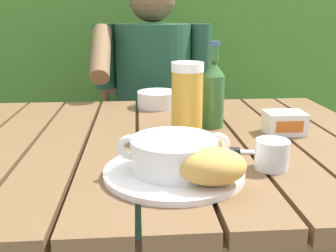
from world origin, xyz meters
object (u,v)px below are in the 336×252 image
at_px(chair_near_diner, 152,145).
at_px(person_eating, 153,99).
at_px(serving_plate, 174,172).
at_px(table_knife, 239,151).
at_px(butter_tub, 284,123).
at_px(water_glass_small, 272,154).
at_px(beer_bottle, 213,93).
at_px(diner_bowl, 158,99).
at_px(soup_bowl, 174,153).
at_px(bread_roll, 211,166).
at_px(beer_glass, 187,100).

relative_size(chair_near_diner, person_eating, 0.72).
distance_m(serving_plate, table_knife, 0.19).
xyz_separation_m(chair_near_diner, table_knife, (0.16, -1.00, 0.33)).
xyz_separation_m(chair_near_diner, butter_tub, (0.31, -0.86, 0.35)).
bearing_deg(table_knife, water_glass_small, -66.02).
bearing_deg(beer_bottle, diner_bowl, 118.60).
distance_m(soup_bowl, diner_bowl, 0.58).
xyz_separation_m(person_eating, serving_plate, (0.00, -0.91, 0.05)).
height_order(chair_near_diner, butter_tub, chair_near_diner).
xyz_separation_m(chair_near_diner, person_eating, (-0.00, -0.19, 0.28)).
bearing_deg(diner_bowl, bread_roll, -84.70).
xyz_separation_m(person_eating, beer_bottle, (0.14, -0.59, 0.14)).
bearing_deg(bread_roll, person_eating, 93.65).
distance_m(beer_glass, table_knife, 0.20).
height_order(beer_glass, beer_bottle, beer_bottle).
relative_size(beer_bottle, diner_bowl, 1.72).
bearing_deg(person_eating, soup_bowl, -89.81).
height_order(person_eating, serving_plate, person_eating).
distance_m(person_eating, butter_tub, 0.74).
bearing_deg(diner_bowl, water_glass_small, -70.43).
bearing_deg(diner_bowl, beer_bottle, -61.40).
bearing_deg(serving_plate, beer_glass, 77.31).
distance_m(serving_plate, water_glass_small, 0.20).
distance_m(chair_near_diner, water_glass_small, 1.17).
bearing_deg(beer_glass, bread_roll, -89.44).
bearing_deg(bread_roll, beer_glass, 90.56).
relative_size(serving_plate, table_knife, 1.76).
bearing_deg(beer_bottle, person_eating, 103.37).
height_order(soup_bowl, table_knife, soup_bowl).
distance_m(soup_bowl, butter_tub, 0.40).
bearing_deg(person_eating, water_glass_small, -77.32).
xyz_separation_m(person_eating, table_knife, (0.16, -0.80, 0.05)).
bearing_deg(diner_bowl, person_eating, 90.47).
distance_m(butter_tub, diner_bowl, 0.45).
height_order(soup_bowl, beer_glass, beer_glass).
bearing_deg(bread_roll, diner_bowl, 95.30).
relative_size(serving_plate, beer_glass, 1.46).
bearing_deg(water_glass_small, beer_glass, 121.17).
xyz_separation_m(water_glass_small, butter_tub, (0.11, 0.23, -0.00)).
distance_m(chair_near_diner, soup_bowl, 1.17).
relative_size(serving_plate, bread_roll, 2.12).
height_order(beer_bottle, diner_bowl, beer_bottle).
xyz_separation_m(beer_glass, table_knife, (0.10, -0.14, -0.09)).
bearing_deg(beer_bottle, table_knife, -84.72).
relative_size(water_glass_small, table_knife, 0.44).
height_order(serving_plate, diner_bowl, diner_bowl).
relative_size(bread_roll, butter_tub, 1.29).
relative_size(bread_roll, water_glass_small, 1.89).
distance_m(person_eating, soup_bowl, 0.92).
bearing_deg(beer_glass, table_knife, -54.54).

